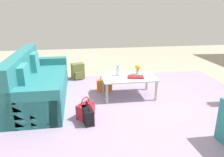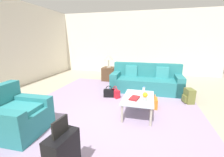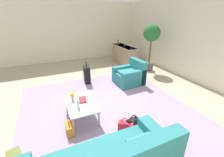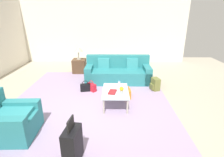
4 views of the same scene
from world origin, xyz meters
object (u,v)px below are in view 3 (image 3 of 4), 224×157
(bar_console, at_px, (124,55))
(water_bottle, at_px, (78,105))
(flower_vase, at_px, (72,96))
(wine_glass_leftmost, at_px, (119,42))
(coffee_table, at_px, (81,105))
(handbag_black, at_px, (132,124))
(armchair, at_px, (130,76))
(potted_ficus, at_px, (151,38))
(wine_glass_left_of_centre, at_px, (125,44))
(wine_bottle_amber, at_px, (118,42))
(handbag_red, at_px, (126,127))
(wine_glass_right_of_centre, at_px, (131,46))
(coffee_table_book, at_px, (83,100))
(suitcase_black, at_px, (87,74))
(handbag_orange, at_px, (69,128))

(bar_console, bearing_deg, water_bottle, -40.86)
(flower_vase, relative_size, wine_glass_leftmost, 1.33)
(coffee_table, bearing_deg, handbag_black, 47.60)
(armchair, distance_m, flower_vase, 2.57)
(coffee_table, distance_m, potted_ficus, 4.44)
(wine_glass_leftmost, distance_m, potted_ficus, 2.07)
(wine_glass_left_of_centre, xyz_separation_m, handbag_black, (4.37, -2.15, -0.92))
(bar_console, bearing_deg, flower_vase, -44.74)
(water_bottle, bearing_deg, wine_glass_left_of_centre, 139.10)
(water_bottle, distance_m, wine_glass_left_of_centre, 4.92)
(wine_bottle_amber, xyz_separation_m, handbag_red, (4.94, -2.23, -0.93))
(armchair, distance_m, wine_glass_right_of_centre, 1.98)
(flower_vase, height_order, wine_glass_left_of_centre, wine_glass_left_of_centre)
(coffee_table_book, bearing_deg, coffee_table, -22.17)
(handbag_red, bearing_deg, wine_glass_right_of_centre, 147.92)
(handbag_red, distance_m, handbag_black, 0.19)
(flower_vase, bearing_deg, handbag_red, 39.22)
(wine_bottle_amber, height_order, handbag_red, wine_bottle_amber)
(wine_glass_left_of_centre, relative_size, potted_ficus, 0.08)
(armchair, relative_size, coffee_table, 0.94)
(coffee_table, relative_size, wine_bottle_amber, 3.51)
(water_bottle, distance_m, handbag_black, 1.30)
(coffee_table, bearing_deg, coffee_table_book, 146.31)
(suitcase_black, xyz_separation_m, handbag_black, (2.87, 0.25, -0.23))
(coffee_table, distance_m, handbag_orange, 0.63)
(armchair, distance_m, handbag_red, 2.62)
(armchair, height_order, coffee_table, armchair)
(flower_vase, distance_m, wine_bottle_amber, 4.98)
(handbag_orange, xyz_separation_m, potted_ficus, (-2.64, 4.08, 1.34))
(wine_glass_leftmost, height_order, wine_bottle_amber, wine_bottle_amber)
(coffee_table, xyz_separation_m, suitcase_black, (-2.00, 0.70, -0.01))
(coffee_table, bearing_deg, suitcase_black, 160.71)
(armchair, distance_m, wine_bottle_amber, 2.96)
(handbag_black, xyz_separation_m, potted_ficus, (-3.07, 2.75, 1.34))
(suitcase_black, bearing_deg, coffee_table, -19.29)
(bar_console, xyz_separation_m, handbag_black, (4.37, -2.15, -0.36))
(wine_glass_right_of_centre, xyz_separation_m, potted_ficus, (0.67, 0.58, 0.42))
(armchair, xyz_separation_m, flower_vase, (1.08, -2.32, 0.24))
(potted_ficus, bearing_deg, handbag_orange, -57.05)
(potted_ficus, bearing_deg, bar_console, -155.22)
(bar_console, xyz_separation_m, potted_ficus, (1.30, 0.60, 0.98))
(wine_bottle_amber, distance_m, handbag_black, 5.40)
(armchair, xyz_separation_m, wine_bottle_amber, (-2.74, 0.82, 0.76))
(armchair, relative_size, handbag_orange, 2.76)
(handbag_orange, bearing_deg, wine_glass_right_of_centre, 133.45)
(wine_glass_leftmost, height_order, handbag_orange, wine_glass_leftmost)
(wine_bottle_amber, bearing_deg, coffee_table_book, -36.63)
(bar_console, relative_size, suitcase_black, 2.15)
(wine_glass_left_of_centre, bearing_deg, wine_glass_leftmost, -177.84)
(wine_glass_left_of_centre, bearing_deg, flower_vase, -44.78)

